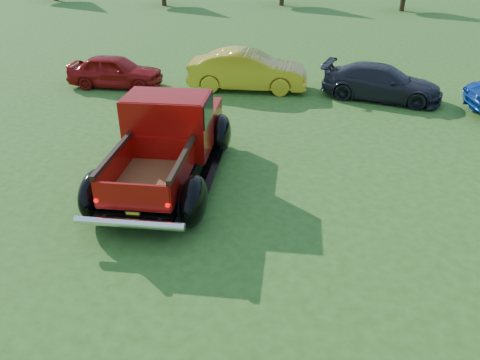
{
  "coord_description": "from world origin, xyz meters",
  "views": [
    {
      "loc": [
        1.71,
        -7.79,
        5.39
      ],
      "look_at": [
        0.05,
        0.2,
        0.98
      ],
      "focal_mm": 35.0,
      "sensor_mm": 36.0,
      "label": 1
    }
  ],
  "objects_px": {
    "show_car_red": "(115,71)",
    "show_car_yellow": "(248,70)",
    "show_car_grey": "(382,82)",
    "pickup_truck": "(170,138)"
  },
  "relations": [
    {
      "from": "pickup_truck",
      "to": "show_car_red",
      "type": "distance_m",
      "value": 7.86
    },
    {
      "from": "pickup_truck",
      "to": "show_car_yellow",
      "type": "distance_m",
      "value": 7.16
    },
    {
      "from": "show_car_red",
      "to": "show_car_yellow",
      "type": "xyz_separation_m",
      "value": [
        5.0,
        0.67,
        0.12
      ]
    },
    {
      "from": "show_car_yellow",
      "to": "show_car_grey",
      "type": "relative_size",
      "value": 1.06
    },
    {
      "from": "pickup_truck",
      "to": "show_car_yellow",
      "type": "relative_size",
      "value": 1.28
    },
    {
      "from": "show_car_red",
      "to": "show_car_yellow",
      "type": "distance_m",
      "value": 5.05
    },
    {
      "from": "show_car_grey",
      "to": "show_car_yellow",
      "type": "bearing_deg",
      "value": 99.61
    },
    {
      "from": "show_car_grey",
      "to": "pickup_truck",
      "type": "bearing_deg",
      "value": 153.82
    },
    {
      "from": "show_car_red",
      "to": "show_car_yellow",
      "type": "bearing_deg",
      "value": -86.15
    },
    {
      "from": "pickup_truck",
      "to": "show_car_red",
      "type": "xyz_separation_m",
      "value": [
        -4.46,
        6.46,
        -0.35
      ]
    }
  ]
}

